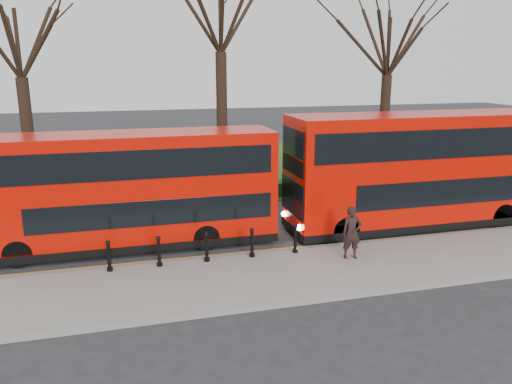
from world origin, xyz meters
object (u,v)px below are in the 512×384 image
object	(u,v)px
bollard_row	(207,247)
bus_rear	(428,171)
pedestrian	(352,233)
bus_lead	(129,191)

from	to	relation	value
bollard_row	bus_rear	world-z (taller)	bus_rear
pedestrian	bollard_row	bearing A→B (deg)	178.42
pedestrian	bus_rear	bearing A→B (deg)	41.33
bollard_row	pedestrian	size ratio (longest dim) A/B	3.55
bus_rear	pedestrian	xyz separation A→B (m)	(-4.81, -2.94, -1.33)
bus_lead	pedestrian	distance (m)	8.23
bus_rear	pedestrian	distance (m)	5.79
bus_lead	bus_rear	bearing A→B (deg)	-2.88
bollard_row	pedestrian	bearing A→B (deg)	-11.43
bus_lead	pedestrian	world-z (taller)	bus_lead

